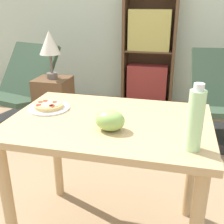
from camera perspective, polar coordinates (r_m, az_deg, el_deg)
wall_back at (r=3.92m, az=8.25°, el=21.01°), size 8.00×0.05×2.60m
dining_table at (r=1.50m, az=-0.53°, el=-6.10°), size 1.03×0.71×0.77m
pizza_on_plate at (r=1.62m, az=-12.69°, el=1.08°), size 0.23×0.23×0.04m
grape_bunch at (r=1.31m, az=-0.41°, el=-1.77°), size 0.14×0.11×0.10m
drink_bottle at (r=1.15m, az=16.55°, el=-1.52°), size 0.07×0.07×0.28m
lounge_chair_near at (r=3.30m, az=-18.00°, el=2.09°), size 0.79×0.90×0.88m
lounge_chair_far at (r=3.01m, az=21.63°, el=-0.31°), size 0.70×0.82×0.88m
bookshelf at (r=3.80m, az=7.48°, el=11.33°), size 0.68×0.30×1.44m
side_table at (r=3.04m, az=-11.59°, el=1.31°), size 0.34×0.34×0.59m
table_lamp at (r=2.89m, az=-12.56°, el=13.15°), size 0.21×0.21×0.47m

